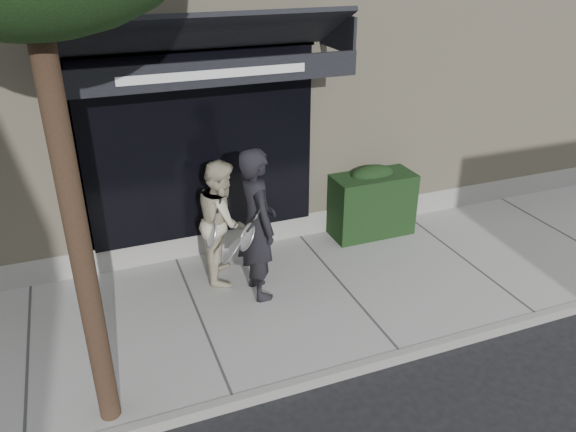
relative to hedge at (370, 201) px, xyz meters
name	(u,v)px	position (x,y,z in m)	size (l,w,h in m)	color
ground	(341,291)	(-1.10, -1.25, -0.66)	(80.00, 80.00, 0.00)	black
sidewalk	(341,287)	(-1.10, -1.25, -0.60)	(20.00, 3.00, 0.12)	#9F9F9A
curb	(401,356)	(-1.10, -2.80, -0.59)	(20.00, 0.10, 0.14)	gray
building_facade	(232,36)	(-1.11, 3.71, 2.08)	(14.30, 8.04, 5.64)	tan
hedge	(370,201)	(0.00, 0.00, 0.00)	(1.30, 0.70, 1.14)	black
pedestrian_front	(257,224)	(-2.22, -1.02, 0.48)	(0.84, 0.91, 2.04)	black
pedestrian_back	(223,220)	(-2.52, -0.43, 0.32)	(0.85, 0.98, 1.71)	beige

